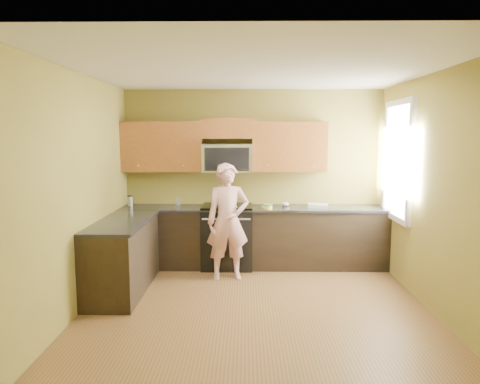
{
  "coord_description": "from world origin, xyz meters",
  "views": [
    {
      "loc": [
        -0.12,
        -4.84,
        1.99
      ],
      "look_at": [
        -0.2,
        1.3,
        1.2
      ],
      "focal_mm": 32.71,
      "sensor_mm": 36.0,
      "label": 1
    }
  ],
  "objects_px": {
    "woman": "(228,222)",
    "microwave": "(227,172)",
    "frying_pan": "(228,207)",
    "butter_tub": "(268,209)",
    "travel_mug": "(130,206)",
    "stove": "(227,236)"
  },
  "relations": [
    {
      "from": "stove",
      "to": "travel_mug",
      "type": "relative_size",
      "value": 5.76
    },
    {
      "from": "microwave",
      "to": "travel_mug",
      "type": "relative_size",
      "value": 4.61
    },
    {
      "from": "stove",
      "to": "frying_pan",
      "type": "xyz_separation_m",
      "value": [
        0.02,
        -0.16,
        0.47
      ]
    },
    {
      "from": "microwave",
      "to": "frying_pan",
      "type": "distance_m",
      "value": 0.57
    },
    {
      "from": "microwave",
      "to": "butter_tub",
      "type": "distance_m",
      "value": 0.86
    },
    {
      "from": "stove",
      "to": "woman",
      "type": "height_order",
      "value": "woman"
    },
    {
      "from": "stove",
      "to": "woman",
      "type": "bearing_deg",
      "value": -86.62
    },
    {
      "from": "stove",
      "to": "frying_pan",
      "type": "height_order",
      "value": "frying_pan"
    },
    {
      "from": "woman",
      "to": "travel_mug",
      "type": "relative_size",
      "value": 9.82
    },
    {
      "from": "butter_tub",
      "to": "travel_mug",
      "type": "relative_size",
      "value": 0.79
    },
    {
      "from": "woman",
      "to": "microwave",
      "type": "bearing_deg",
      "value": 83.21
    },
    {
      "from": "microwave",
      "to": "travel_mug",
      "type": "bearing_deg",
      "value": -179.22
    },
    {
      "from": "microwave",
      "to": "woman",
      "type": "relative_size",
      "value": 0.47
    },
    {
      "from": "microwave",
      "to": "butter_tub",
      "type": "height_order",
      "value": "microwave"
    },
    {
      "from": "microwave",
      "to": "frying_pan",
      "type": "height_order",
      "value": "microwave"
    },
    {
      "from": "stove",
      "to": "butter_tub",
      "type": "distance_m",
      "value": 0.77
    },
    {
      "from": "frying_pan",
      "to": "butter_tub",
      "type": "distance_m",
      "value": 0.59
    },
    {
      "from": "stove",
      "to": "travel_mug",
      "type": "distance_m",
      "value": 1.57
    },
    {
      "from": "microwave",
      "to": "travel_mug",
      "type": "height_order",
      "value": "microwave"
    },
    {
      "from": "microwave",
      "to": "travel_mug",
      "type": "xyz_separation_m",
      "value": [
        -1.5,
        -0.02,
        -0.53
      ]
    },
    {
      "from": "woman",
      "to": "travel_mug",
      "type": "xyz_separation_m",
      "value": [
        -1.53,
        0.67,
        0.11
      ]
    },
    {
      "from": "stove",
      "to": "butter_tub",
      "type": "xyz_separation_m",
      "value": [
        0.61,
        -0.17,
        0.45
      ]
    }
  ]
}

